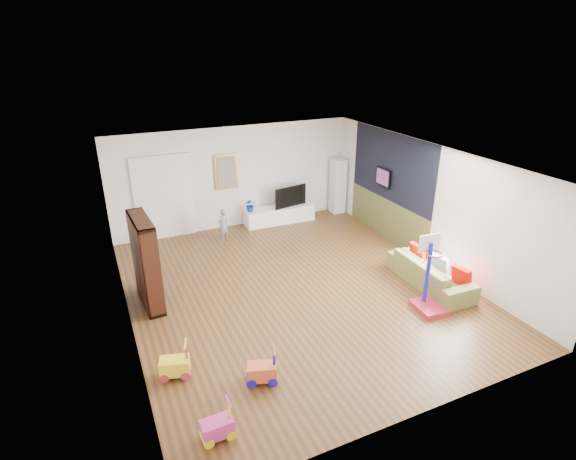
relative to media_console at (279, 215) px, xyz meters
name	(u,v)px	position (x,y,z in m)	size (l,w,h in m)	color
floor	(296,288)	(-1.13, -3.43, -0.23)	(6.50, 7.50, 0.00)	brown
ceiling	(297,160)	(-1.13, -3.43, 2.47)	(6.50, 7.50, 0.00)	white
wall_back	(235,178)	(-1.13, 0.32, 1.12)	(6.50, 0.00, 2.70)	silver
wall_front	(426,335)	(-1.13, -7.18, 1.12)	(6.50, 0.00, 2.70)	silver
wall_left	(121,260)	(-4.38, -3.43, 1.12)	(0.00, 7.50, 2.70)	silver
wall_right	(428,204)	(2.12, -3.43, 1.12)	(0.00, 7.50, 2.70)	silver
navy_accent	(391,167)	(2.11, -2.03, 1.62)	(0.01, 3.20, 1.70)	black
olive_wainscot	(386,218)	(2.11, -2.03, 0.27)	(0.01, 3.20, 1.00)	brown
doorway	(164,199)	(-3.03, 0.28, 0.82)	(1.45, 0.06, 2.10)	white
painting_back	(226,172)	(-1.38, 0.28, 1.32)	(0.62, 0.06, 0.92)	gold
artwork_right	(383,177)	(2.04, -1.83, 1.32)	(0.04, 0.56, 0.46)	#7F3F8C
media_console	(279,215)	(0.00, 0.00, 0.00)	(1.96, 0.49, 0.46)	white
tall_cabinet	(338,186)	(1.87, 0.05, 0.57)	(0.37, 0.37, 1.59)	silver
bookshelf	(146,262)	(-3.94, -2.74, 0.66)	(0.32, 1.21, 1.77)	#33160C
sofa	(430,273)	(1.44, -4.48, 0.07)	(2.01, 0.79, 0.59)	olive
basketball_hoop	(433,276)	(0.80, -5.22, 0.52)	(0.51, 0.62, 1.49)	#AA1E2E
ride_on_yellow	(174,360)	(-3.93, -5.03, 0.07)	(0.44, 0.27, 0.59)	yellow
ride_on_orange	(262,366)	(-2.78, -5.69, 0.06)	(0.43, 0.27, 0.58)	#D25B2D
ride_on_pink	(217,422)	(-3.68, -6.41, 0.04)	(0.41, 0.25, 0.54)	#D73393
child	(223,225)	(-1.79, -0.57, 0.21)	(0.32, 0.21, 0.87)	gray
tv	(289,196)	(0.28, 0.00, 0.52)	(1.00, 0.13, 0.57)	black
vase_plant	(250,205)	(-0.84, 0.00, 0.41)	(0.33, 0.29, 0.37)	navy
pillow_left	(461,276)	(1.67, -5.08, 0.24)	(0.10, 0.40, 0.40)	#C00A02
pillow_center	(439,264)	(1.62, -4.51, 0.24)	(0.11, 0.41, 0.41)	silver
pillow_right	(418,252)	(1.60, -3.87, 0.24)	(0.10, 0.38, 0.38)	red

